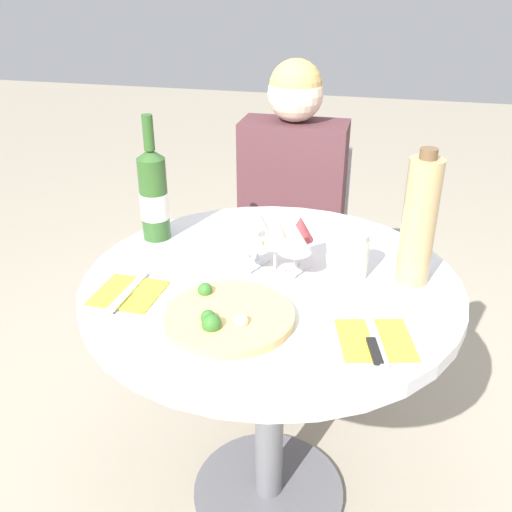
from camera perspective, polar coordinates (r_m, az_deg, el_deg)
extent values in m
plane|color=#9E937F|center=(1.92, 1.24, -22.62)|extent=(12.00, 12.00, 0.00)
cylinder|color=slate|center=(1.91, 1.24, -22.39)|extent=(0.46, 0.46, 0.02)
cylinder|color=slate|center=(1.65, 1.37, -14.11)|extent=(0.08, 0.08, 0.71)
cylinder|color=silver|center=(1.43, 1.53, -2.83)|extent=(0.94, 0.94, 0.04)
cylinder|color=silver|center=(2.46, 3.18, -9.18)|extent=(0.35, 0.35, 0.01)
cylinder|color=silver|center=(2.34, 3.31, -5.12)|extent=(0.06, 0.06, 0.42)
cube|color=silver|center=(2.23, 3.46, -0.18)|extent=(0.39, 0.39, 0.03)
cube|color=silver|center=(2.31, 4.42, 6.43)|extent=(0.39, 0.02, 0.39)
cube|color=#512D33|center=(2.21, 2.61, -6.82)|extent=(0.32, 0.30, 0.45)
cube|color=#512D33|center=(2.12, 3.67, 6.43)|extent=(0.38, 0.18, 0.52)
sphere|color=beige|center=(2.02, 3.98, 15.91)|extent=(0.19, 0.19, 0.19)
sphere|color=tan|center=(2.02, 4.00, 16.58)|extent=(0.18, 0.18, 0.18)
cylinder|color=#DBB26B|center=(1.25, -2.68, -6.06)|extent=(0.29, 0.29, 0.02)
sphere|color=#336B28|center=(1.32, -5.10, -3.41)|extent=(0.03, 0.03, 0.03)
sphere|color=#336B28|center=(1.22, -4.80, -6.14)|extent=(0.03, 0.03, 0.03)
sphere|color=beige|center=(1.21, -1.49, -6.50)|extent=(0.03, 0.03, 0.03)
sphere|color=#336B28|center=(1.20, -4.46, -6.76)|extent=(0.04, 0.04, 0.04)
cylinder|color=#2D5623|center=(1.61, -10.16, 5.62)|extent=(0.08, 0.08, 0.23)
cone|color=#2D5623|center=(1.57, -10.55, 10.03)|extent=(0.08, 0.08, 0.03)
cylinder|color=#2D5623|center=(1.55, -10.73, 12.03)|extent=(0.03, 0.03, 0.09)
cylinder|color=silver|center=(1.62, -10.11, 5.01)|extent=(0.08, 0.08, 0.07)
cylinder|color=tan|center=(1.39, 15.98, 3.22)|extent=(0.08, 0.08, 0.31)
cylinder|color=brown|center=(1.34, 16.89, 9.77)|extent=(0.04, 0.04, 0.02)
cylinder|color=silver|center=(1.42, 9.84, -0.22)|extent=(0.07, 0.07, 0.10)
cylinder|color=#B2B2B7|center=(1.40, 10.03, 1.93)|extent=(0.06, 0.06, 0.02)
cylinder|color=silver|center=(1.41, 3.80, -2.33)|extent=(0.06, 0.06, 0.00)
cylinder|color=silver|center=(1.39, 3.85, -0.89)|extent=(0.01, 0.01, 0.08)
cone|color=silver|center=(1.36, 3.95, 1.84)|extent=(0.08, 0.08, 0.07)
cylinder|color=silver|center=(1.43, -0.59, -1.82)|extent=(0.06, 0.06, 0.00)
cylinder|color=silver|center=(1.41, -0.60, -0.45)|extent=(0.01, 0.01, 0.07)
cone|color=beige|center=(1.38, -0.61, 2.38)|extent=(0.07, 0.07, 0.08)
cylinder|color=silver|center=(1.50, 0.13, -0.41)|extent=(0.06, 0.06, 0.00)
cylinder|color=silver|center=(1.48, 0.13, 1.03)|extent=(0.01, 0.01, 0.08)
cone|color=silver|center=(1.45, 0.13, 3.62)|extent=(0.07, 0.07, 0.06)
cylinder|color=silver|center=(1.46, 1.91, -1.34)|extent=(0.06, 0.06, 0.00)
cylinder|color=silver|center=(1.44, 1.93, -0.10)|extent=(0.01, 0.01, 0.07)
cone|color=beige|center=(1.41, 1.98, 2.66)|extent=(0.08, 0.08, 0.08)
cylinder|color=silver|center=(1.48, 4.33, -0.88)|extent=(0.06, 0.06, 0.00)
cylinder|color=silver|center=(1.46, 4.38, 0.42)|extent=(0.01, 0.01, 0.07)
cone|color=#9E383D|center=(1.43, 4.47, 2.78)|extent=(0.07, 0.07, 0.06)
cube|color=yellow|center=(1.39, -12.63, -3.62)|extent=(0.16, 0.16, 0.00)
cube|color=silver|center=(1.38, -12.65, -3.46)|extent=(0.02, 0.19, 0.00)
cube|color=silver|center=(1.35, -13.50, -4.37)|extent=(0.02, 0.09, 0.00)
cube|color=yellow|center=(1.22, 11.85, -8.19)|extent=(0.18, 0.18, 0.00)
cube|color=silver|center=(1.22, 11.87, -8.02)|extent=(0.06, 0.19, 0.00)
cube|color=black|center=(1.18, 11.76, -9.23)|extent=(0.04, 0.09, 0.00)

